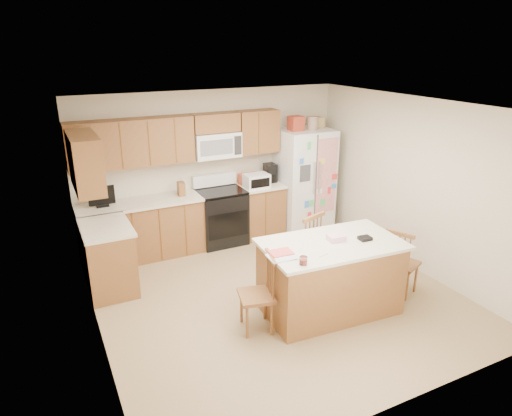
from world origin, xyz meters
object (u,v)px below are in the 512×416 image
windsor_chair_left (258,295)px  windsor_chair_right (401,263)px  island (330,276)px  stove (221,216)px  refrigerator (304,179)px  windsor_chair_back (303,250)px

windsor_chair_left → windsor_chair_right: bearing=-3.0°
island → windsor_chair_right: 1.08m
stove → refrigerator: refrigerator is taller
windsor_chair_back → windsor_chair_right: (1.00, -0.83, -0.05)m
stove → windsor_chair_right: stove is taller
refrigerator → island: bearing=-114.7°
stove → windsor_chair_left: 2.57m
stove → windsor_chair_back: bearing=-74.1°
refrigerator → windsor_chair_left: bearing=-130.9°
refrigerator → windsor_chair_left: refrigerator is taller
refrigerator → windsor_chair_right: 2.60m
windsor_chair_back → windsor_chair_left: bearing=-145.6°
refrigerator → windsor_chair_left: 3.27m
stove → island: bearing=-80.4°
stove → refrigerator: size_ratio=0.55×
stove → windsor_chair_left: bearing=-102.3°
island → windsor_chair_right: island is taller
stove → windsor_chair_right: (1.51, -2.62, -0.03)m
refrigerator → windsor_chair_right: refrigerator is taller
stove → windsor_chair_back: stove is taller
refrigerator → windsor_chair_back: size_ratio=1.94×
refrigerator → windsor_chair_back: refrigerator is taller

